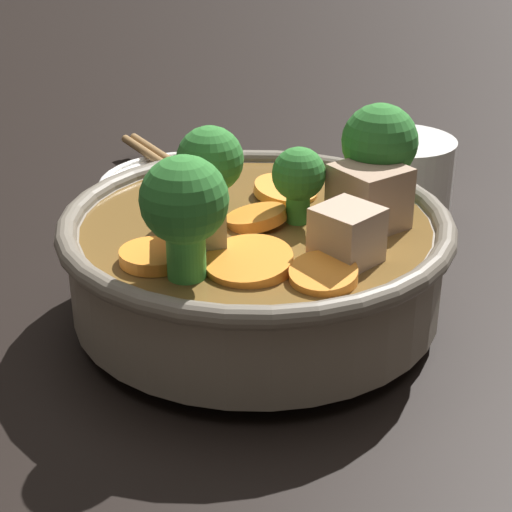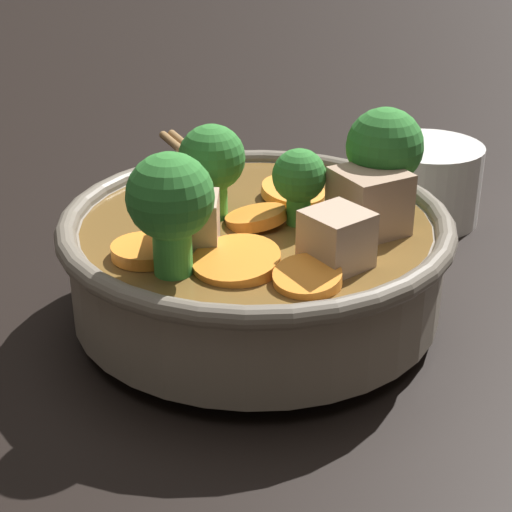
{
  "view_description": "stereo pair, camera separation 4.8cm",
  "coord_description": "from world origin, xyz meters",
  "px_view_note": "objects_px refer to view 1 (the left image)",
  "views": [
    {
      "loc": [
        0.29,
        -0.33,
        0.26
      ],
      "look_at": [
        0.0,
        0.0,
        0.04
      ],
      "focal_mm": 60.0,
      "sensor_mm": 36.0,
      "label": 1
    },
    {
      "loc": [
        0.32,
        -0.29,
        0.26
      ],
      "look_at": [
        0.0,
        0.0,
        0.04
      ],
      "focal_mm": 60.0,
      "sensor_mm": 36.0,
      "label": 2
    }
  ],
  "objects_px": {
    "tea_cup": "(400,176)",
    "stirfry_bowl": "(258,249)",
    "chopsticks_pair": "(187,176)",
    "side_saucer": "(187,187)"
  },
  "relations": [
    {
      "from": "stirfry_bowl",
      "to": "chopsticks_pair",
      "type": "distance_m",
      "value": 0.2
    },
    {
      "from": "tea_cup",
      "to": "chopsticks_pair",
      "type": "height_order",
      "value": "tea_cup"
    },
    {
      "from": "stirfry_bowl",
      "to": "tea_cup",
      "type": "xyz_separation_m",
      "value": [
        -0.03,
        0.19,
        -0.02
      ]
    },
    {
      "from": "tea_cup",
      "to": "chopsticks_pair",
      "type": "relative_size",
      "value": 0.37
    },
    {
      "from": "side_saucer",
      "to": "chopsticks_pair",
      "type": "relative_size",
      "value": 0.66
    },
    {
      "from": "tea_cup",
      "to": "stirfry_bowl",
      "type": "bearing_deg",
      "value": -82.31
    },
    {
      "from": "stirfry_bowl",
      "to": "side_saucer",
      "type": "distance_m",
      "value": 0.2
    },
    {
      "from": "stirfry_bowl",
      "to": "tea_cup",
      "type": "distance_m",
      "value": 0.19
    },
    {
      "from": "chopsticks_pair",
      "to": "tea_cup",
      "type": "bearing_deg",
      "value": 29.92
    },
    {
      "from": "side_saucer",
      "to": "tea_cup",
      "type": "bearing_deg",
      "value": 29.92
    }
  ]
}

